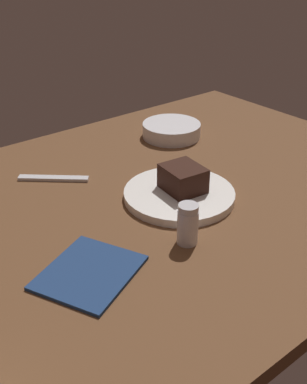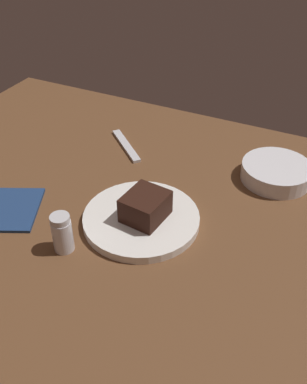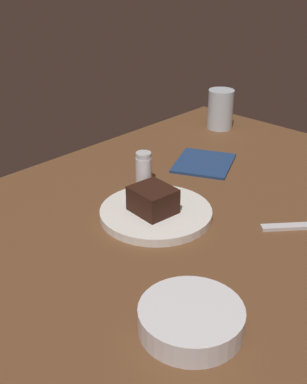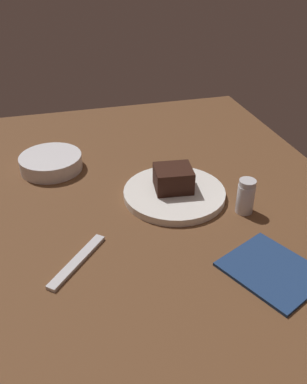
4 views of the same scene
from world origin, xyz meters
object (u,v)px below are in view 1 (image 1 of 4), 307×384
dessert_spoon (53,178)px  folded_napkin (89,272)px  dessert_plate (179,195)px  salt_shaker (188,224)px  chocolate_cake_slice (183,178)px  side_bowl (171,130)px

dessert_spoon → folded_napkin: (10.84, 31.59, -0.05)cm
dessert_plate → salt_shaker: (8.98, 12.17, 2.84)cm
dessert_plate → folded_napkin: (26.52, 8.95, -0.51)cm
dessert_spoon → dessert_plate: bearing=166.2°
chocolate_cake_slice → dessert_spoon: chocolate_cake_slice is taller
chocolate_cake_slice → salt_shaker: size_ratio=1.07×
salt_shaker → dessert_spoon: (6.70, -34.81, -3.30)cm
chocolate_cake_slice → folded_napkin: bearing=18.1°
dessert_plate → dessert_spoon: size_ratio=1.47×
side_bowl → dessert_spoon: side_bowl is taller
dessert_spoon → chocolate_cake_slice: bearing=167.7°
dessert_spoon → folded_napkin: bearing=112.5°
dessert_plate → dessert_spoon: dessert_plate is taller
salt_shaker → side_bowl: bearing=-127.5°
chocolate_cake_slice → dessert_spoon: (16.58, -22.60, -3.75)cm
dessert_plate → dessert_spoon: (15.68, -22.64, -0.46)cm
dessert_spoon → side_bowl: bearing=-134.7°
side_bowl → salt_shaker: bearing=52.5°
salt_shaker → folded_napkin: bearing=-10.4°
dessert_plate → salt_shaker: 15.38cm
side_bowl → dessert_spoon: (35.16, 2.32, -1.45)cm
side_bowl → dessert_plate: bearing=52.0°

